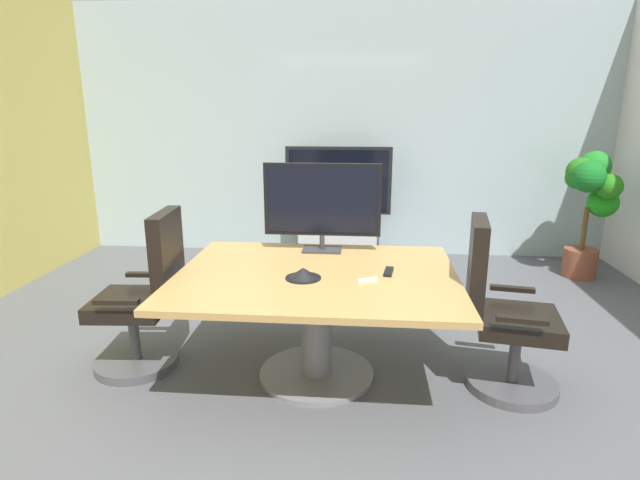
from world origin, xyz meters
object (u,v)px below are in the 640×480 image
Objects in this scene: conference_table at (317,298)px; office_chair_right at (502,321)px; office_chair_left at (145,304)px; potted_plant at (590,197)px; wall_display_unit at (338,222)px; tv_monitor at (322,202)px; conference_phone at (303,274)px; remote_control at (389,272)px.

office_chair_right reaches higher than conference_table.
office_chair_left is 0.83× the size of potted_plant.
tv_monitor is at bearing -90.07° from wall_display_unit.
potted_plant reaches higher than office_chair_left.
conference_table is 8.04× the size of conference_phone.
wall_display_unit is (-1.16, 2.73, -0.01)m from office_chair_right.
wall_display_unit is (1.15, 2.67, -0.01)m from office_chair_left.
conference_table is 1.62× the size of office_chair_right.
potted_plant is (2.58, -0.43, 0.41)m from wall_display_unit.
potted_plant is at bearing 54.21° from remote_control.
conference_phone is (-0.07, -0.11, 0.20)m from conference_table.
potted_plant is (2.58, 2.27, 0.30)m from conference_table.
wall_display_unit reaches higher than remote_control.
conference_phone is 1.29× the size of remote_control.
remote_control is at bearing 86.51° from office_chair_left.
conference_phone is at bearing -91.36° from wall_display_unit.
wall_display_unit is 1.00× the size of potted_plant.
potted_plant reaches higher than office_chair_right.
remote_control is at bearing 5.02° from conference_table.
tv_monitor is 3.82× the size of conference_phone.
office_chair_right is 0.83× the size of wall_display_unit.
conference_table is at bearing -167.12° from remote_control.
wall_display_unit is at bearing 170.61° from potted_plant.
office_chair_right is 0.76m from remote_control.
wall_display_unit is at bearing 32.46° from office_chair_right.
potted_plant is (3.74, 2.24, 0.39)m from office_chair_left.
potted_plant is at bearing -22.30° from office_chair_right.
office_chair_right is at bearing -66.90° from wall_display_unit.
office_chair_left is 6.41× the size of remote_control.
potted_plant is 3.56m from conference_phone.
conference_table is at bearing -89.29° from tv_monitor.
potted_plant is 5.94× the size of conference_phone.
tv_monitor is at bearing 90.71° from conference_table.
wall_display_unit is 2.65m from potted_plant.
conference_table is 1.35× the size of wall_display_unit.
office_chair_right is 6.41× the size of remote_control.
office_chair_left is 1.64m from remote_control.
wall_display_unit reaches higher than conference_phone.
office_chair_right is at bearing 1.78° from remote_control.
office_chair_right is 2.73m from potted_plant.
tv_monitor reaches higher than potted_plant.
tv_monitor is 0.64× the size of wall_display_unit.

